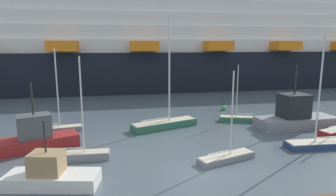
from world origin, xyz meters
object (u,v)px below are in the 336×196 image
object	(u,v)px
sailboat_3	(56,128)
fishing_boat_2	(295,116)
sailboat_5	(80,154)
fishing_boat_1	(51,175)
cruise_ship	(201,46)
channel_buoy_0	(224,108)
fishing_boat_0	(32,138)
sailboat_4	(165,123)
sailboat_1	(239,119)
sailboat_6	(227,157)
sailboat_2	(320,143)

from	to	relation	value
sailboat_3	fishing_boat_2	world-z (taller)	sailboat_3
sailboat_3	sailboat_5	size ratio (longest dim) A/B	1.06
fishing_boat_1	cruise_ship	xyz separation A→B (m)	(21.97, 39.74, 7.22)
channel_buoy_0	fishing_boat_0	bearing A→B (deg)	-153.16
channel_buoy_0	sailboat_4	bearing A→B (deg)	-144.36
sailboat_1	sailboat_6	bearing A→B (deg)	79.88
sailboat_2	fishing_boat_0	size ratio (longest dim) A/B	1.21
sailboat_3	sailboat_6	size ratio (longest dim) A/B	1.23
channel_buoy_0	sailboat_5	bearing A→B (deg)	-141.55
sailboat_1	sailboat_2	size ratio (longest dim) A/B	0.68
sailboat_2	channel_buoy_0	distance (m)	14.82
sailboat_1	fishing_boat_0	xyz separation A→B (m)	(-20.20, -4.77, 0.63)
sailboat_2	channel_buoy_0	world-z (taller)	sailboat_2
sailboat_5	fishing_boat_2	xyz separation A→B (m)	(20.97, 4.54, 0.77)
sailboat_1	cruise_ship	bearing A→B (deg)	-79.69
sailboat_2	channel_buoy_0	xyz separation A→B (m)	(-2.55, 14.60, -0.10)
sailboat_6	channel_buoy_0	distance (m)	16.86
cruise_ship	sailboat_3	bearing A→B (deg)	-129.40
sailboat_2	cruise_ship	bearing A→B (deg)	-88.43
sailboat_2	fishing_boat_0	world-z (taller)	sailboat_2
fishing_boat_0	fishing_boat_1	distance (m)	7.28
sailboat_5	fishing_boat_0	world-z (taller)	sailboat_5
channel_buoy_0	cruise_ship	bearing A→B (deg)	80.12
sailboat_1	sailboat_5	size ratio (longest dim) A/B	0.82
channel_buoy_0	cruise_ship	world-z (taller)	cruise_ship
sailboat_3	sailboat_4	world-z (taller)	sailboat_4
sailboat_4	cruise_ship	world-z (taller)	cruise_ship
sailboat_1	sailboat_6	world-z (taller)	sailboat_6
cruise_ship	sailboat_1	bearing A→B (deg)	-98.45
sailboat_3	fishing_boat_2	bearing A→B (deg)	-15.24
fishing_boat_2	cruise_ship	world-z (taller)	cruise_ship
sailboat_4	sailboat_5	bearing A→B (deg)	-157.22
sailboat_2	fishing_boat_1	size ratio (longest dim) A/B	1.59
fishing_boat_0	fishing_boat_2	distance (m)	24.96
sailboat_5	fishing_boat_1	xyz separation A→B (m)	(-1.29, -3.94, 0.33)
sailboat_2	sailboat_5	distance (m)	19.35
cruise_ship	channel_buoy_0	bearing A→B (deg)	-99.44
sailboat_3	fishing_boat_0	xyz separation A→B (m)	(-0.99, -4.66, 0.58)
sailboat_6	sailboat_1	bearing A→B (deg)	43.45
sailboat_6	fishing_boat_0	xyz separation A→B (m)	(-14.57, 5.24, 0.65)
sailboat_2	sailboat_5	xyz separation A→B (m)	(-19.31, 1.29, -0.03)
sailboat_2	fishing_boat_2	bearing A→B (deg)	-102.24
sailboat_1	sailboat_3	world-z (taller)	sailboat_3
sailboat_3	sailboat_4	distance (m)	10.71
channel_buoy_0	sailboat_2	bearing A→B (deg)	-80.10
fishing_boat_2	sailboat_4	bearing A→B (deg)	-12.79
fishing_boat_1	cruise_ship	world-z (taller)	cruise_ship
sailboat_4	fishing_boat_2	distance (m)	13.43
channel_buoy_0	cruise_ship	distance (m)	24.07
sailboat_6	channel_buoy_0	world-z (taller)	sailboat_6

